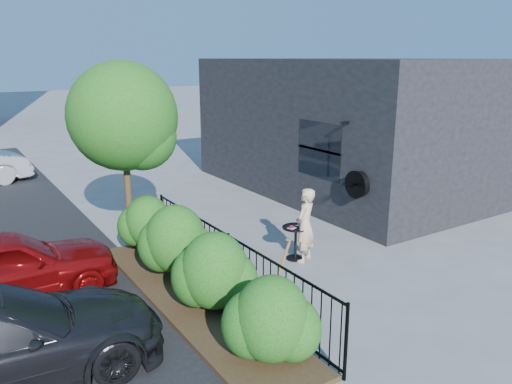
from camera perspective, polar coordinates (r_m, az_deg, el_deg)
ground at (r=9.84m, az=4.60°, el=-9.16°), size 120.00×120.00×0.00m
shop_building at (r=16.10m, az=10.71°, el=7.61°), size 6.22×9.00×4.00m
fence at (r=8.85m, az=-3.15°, el=-8.04°), size 0.05×6.05×1.10m
planting_bed at (r=8.79m, az=-7.16°, el=-12.09°), size 1.30×6.00×0.08m
shrubs at (r=8.63m, az=-6.99°, el=-7.77°), size 1.10×5.60×1.24m
patio_tree at (r=10.45m, az=-14.50°, el=7.64°), size 2.20×2.20×3.94m
cafe_table at (r=10.29m, az=4.55°, el=-5.12°), size 0.56×0.56×0.75m
woman at (r=10.12m, az=5.63°, el=-3.81°), size 0.67×0.59×1.53m
shovel at (r=8.10m, az=2.41°, el=-10.25°), size 0.47×0.17×1.30m
car_red at (r=9.47m, az=-26.91°, el=-7.72°), size 3.74×1.62×1.26m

